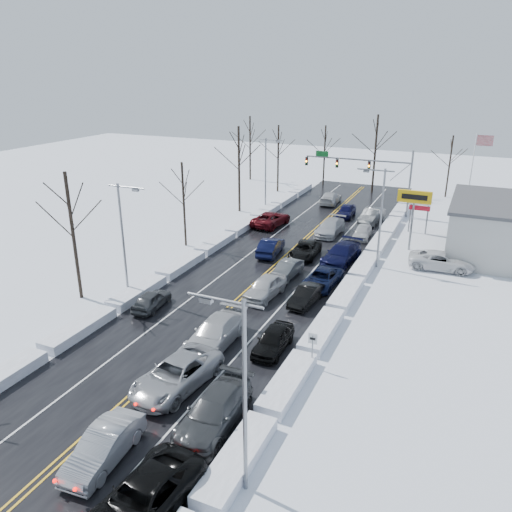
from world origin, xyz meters
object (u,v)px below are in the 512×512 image
at_px(tires_plus_sign, 414,201).
at_px(oncoming_car_0, 271,254).
at_px(traffic_signal_mast, 368,169).
at_px(flagpole, 473,170).

bearing_deg(tires_plus_sign, oncoming_car_0, -150.39).
bearing_deg(traffic_signal_mast, tires_plus_sign, -59.54).
height_order(tires_plus_sign, flagpole, flagpole).
distance_m(flagpole, oncoming_car_0, 27.42).
distance_m(tires_plus_sign, flagpole, 14.79).
bearing_deg(flagpole, traffic_signal_mast, -170.27).
relative_size(traffic_signal_mast, tires_plus_sign, 2.21).
bearing_deg(oncoming_car_0, tires_plus_sign, -157.07).
bearing_deg(flagpole, tires_plus_sign, -108.44).
relative_size(traffic_signal_mast, oncoming_car_0, 2.76).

